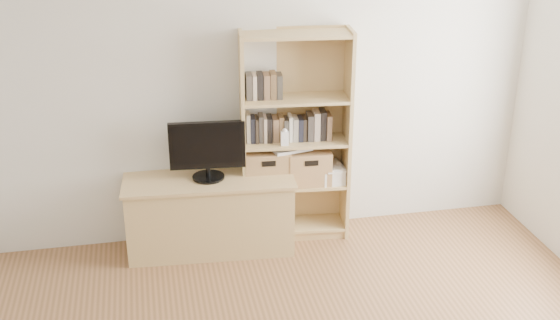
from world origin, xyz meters
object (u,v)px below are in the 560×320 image
object	(u,v)px
bookshelf	(295,138)
basket_left	(267,167)
tv_stand	(210,215)
laptop	(290,147)
television	(207,151)
basket_right	(308,166)
baby_monitor	(285,138)

from	to	relation	value
bookshelf	basket_left	bearing A→B (deg)	-178.81
tv_stand	laptop	distance (m)	0.84
tv_stand	basket_left	bearing A→B (deg)	16.27
television	basket_right	size ratio (longest dim) A/B	1.70
tv_stand	television	world-z (taller)	television
bookshelf	television	bearing A→B (deg)	-167.56
basket_right	basket_left	bearing A→B (deg)	177.11
bookshelf	laptop	bearing A→B (deg)	-166.59
bookshelf	television	size ratio (longest dim) A/B	2.97
bookshelf	baby_monitor	world-z (taller)	bookshelf
tv_stand	baby_monitor	world-z (taller)	baby_monitor
tv_stand	television	xyz separation A→B (m)	(0.00, 0.00, 0.55)
baby_monitor	basket_right	xyz separation A→B (m)	(0.21, 0.07, -0.28)
tv_stand	laptop	size ratio (longest dim) A/B	4.20
television	tv_stand	bearing A→B (deg)	0.00
bookshelf	basket_right	bearing A→B (deg)	-2.60
tv_stand	bookshelf	world-z (taller)	bookshelf
television	basket_left	size ratio (longest dim) A/B	1.62
baby_monitor	bookshelf	bearing A→B (deg)	42.63
basket_left	basket_right	world-z (taller)	basket_left
baby_monitor	laptop	bearing A→B (deg)	56.85
bookshelf	baby_monitor	distance (m)	0.14
television	bookshelf	bearing A→B (deg)	11.75
baby_monitor	basket_right	distance (m)	0.36
television	basket_left	xyz separation A→B (m)	(0.48, 0.11, -0.22)
bookshelf	television	distance (m)	0.72
television	laptop	bearing A→B (deg)	11.68
television	laptop	world-z (taller)	television
tv_stand	bookshelf	size ratio (longest dim) A/B	0.75
tv_stand	television	bearing A→B (deg)	0.00
tv_stand	basket_left	distance (m)	0.60
baby_monitor	basket_right	world-z (taller)	baby_monitor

